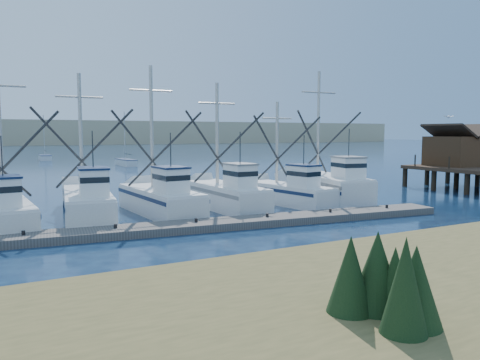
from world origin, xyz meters
TOP-DOWN VIEW (x-y plane):
  - ground at (0.00, 0.00)m, footprint 500.00×500.00m
  - shore_bank at (-8.00, -10.00)m, footprint 40.00×10.00m
  - floating_dock at (-5.82, 5.98)m, footprint 29.58×4.86m
  - dune_ridge at (0.00, 210.00)m, footprint 360.00×60.00m
  - trawler_fleet at (-5.22, 10.92)m, footprint 29.06×8.77m
  - sailboat_near at (2.68, 54.28)m, footprint 1.78×6.60m
  - sailboat_far at (-6.80, 74.22)m, footprint 1.81×5.48m
  - flying_gull at (17.31, 9.57)m, footprint 1.14×0.21m

SIDE VIEW (x-z plane):
  - ground at x=0.00m, z-range 0.00..0.00m
  - floating_dock at x=-5.82m, z-range 0.00..0.39m
  - sailboat_near at x=2.68m, z-range -3.56..4.54m
  - sailboat_far at x=-6.80m, z-range -3.55..4.55m
  - shore_bank at x=-8.00m, z-range 0.00..1.60m
  - trawler_fleet at x=-5.22m, z-range -3.77..5.70m
  - dune_ridge at x=0.00m, z-range 0.00..10.00m
  - flying_gull at x=17.31m, z-range 6.09..6.30m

